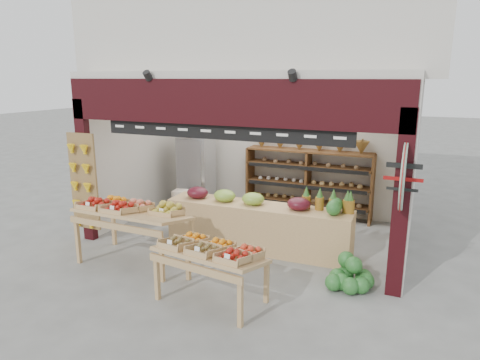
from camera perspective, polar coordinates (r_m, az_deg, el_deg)
name	(u,v)px	position (r m, az deg, el deg)	size (l,w,h in m)	color
ground	(244,241)	(8.20, 0.55, -8.10)	(60.00, 60.00, 0.00)	slate
shop_structure	(275,32)	(9.17, 4.73, 19.13)	(6.36, 5.12, 5.40)	beige
banana_board	(83,184)	(8.37, -20.23, -0.48)	(0.60, 0.15, 1.80)	olive
gift_sign	(403,177)	(6.02, 20.95, 0.43)	(0.04, 0.93, 0.92)	#A5CFB6
back_shelving	(308,166)	(9.47, 9.11, 1.82)	(2.80, 0.46, 1.74)	brown
refrigerator	(197,171)	(9.98, -5.82, 1.18)	(0.70, 0.70, 1.79)	#B9BBC0
cardboard_stack	(192,209)	(9.34, -6.39, -3.87)	(1.01, 0.74, 0.66)	beige
mid_counter	(258,225)	(7.68, 2.35, -5.99)	(3.33, 0.71, 1.05)	tan
display_table_left	(129,210)	(7.34, -14.62, -3.95)	(1.79, 1.02, 1.11)	tan
display_table_right	(211,251)	(5.86, -3.89, -9.46)	(1.55, 1.00, 0.95)	tan
watermelon_pile	(350,277)	(6.63, 14.44, -12.39)	(0.68, 0.63, 0.48)	#184A1B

